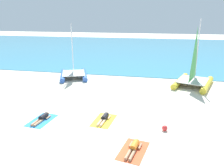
{
  "coord_description": "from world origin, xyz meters",
  "views": [
    {
      "loc": [
        3.17,
        -9.49,
        5.86
      ],
      "look_at": [
        0.0,
        5.46,
        1.2
      ],
      "focal_mm": 36.06,
      "sensor_mm": 36.0,
      "label": 1
    }
  ],
  "objects_px": {
    "towel_left": "(42,120)",
    "sunbather_left": "(42,118)",
    "sunbather_middle": "(104,118)",
    "towel_right": "(133,151)",
    "sunbather_right": "(134,147)",
    "beach_ball": "(165,128)",
    "sailboat_blue": "(73,70)",
    "sailboat_yellow": "(193,76)",
    "towel_middle": "(104,120)"
  },
  "relations": [
    {
      "from": "towel_left",
      "to": "sunbather_left",
      "type": "bearing_deg",
      "value": 84.44
    },
    {
      "from": "sunbather_middle",
      "to": "towel_right",
      "type": "bearing_deg",
      "value": -48.63
    },
    {
      "from": "sunbather_right",
      "to": "beach_ball",
      "type": "bearing_deg",
      "value": 66.84
    },
    {
      "from": "sailboat_blue",
      "to": "towel_right",
      "type": "xyz_separation_m",
      "value": [
        7.24,
        -11.28,
        -0.77
      ]
    },
    {
      "from": "sailboat_yellow",
      "to": "sunbather_right",
      "type": "distance_m",
      "value": 11.51
    },
    {
      "from": "sailboat_blue",
      "to": "towel_middle",
      "type": "height_order",
      "value": "sailboat_blue"
    },
    {
      "from": "sailboat_blue",
      "to": "towel_right",
      "type": "height_order",
      "value": "sailboat_blue"
    },
    {
      "from": "towel_left",
      "to": "towel_right",
      "type": "bearing_deg",
      "value": -19.26
    },
    {
      "from": "sailboat_blue",
      "to": "sunbather_middle",
      "type": "xyz_separation_m",
      "value": [
        5.2,
        -8.52,
        -0.64
      ]
    },
    {
      "from": "sailboat_yellow",
      "to": "towel_left",
      "type": "height_order",
      "value": "sailboat_yellow"
    },
    {
      "from": "sailboat_blue",
      "to": "towel_middle",
      "type": "distance_m",
      "value": 10.06
    },
    {
      "from": "sunbather_left",
      "to": "towel_right",
      "type": "distance_m",
      "value": 5.94
    },
    {
      "from": "sailboat_yellow",
      "to": "beach_ball",
      "type": "distance_m",
      "value": 9.06
    },
    {
      "from": "towel_middle",
      "to": "sunbather_middle",
      "type": "bearing_deg",
      "value": 85.02
    },
    {
      "from": "towel_left",
      "to": "beach_ball",
      "type": "distance_m",
      "value": 7.01
    },
    {
      "from": "beach_ball",
      "to": "towel_left",
      "type": "bearing_deg",
      "value": -177.98
    },
    {
      "from": "towel_middle",
      "to": "sunbather_middle",
      "type": "height_order",
      "value": "sunbather_middle"
    },
    {
      "from": "sailboat_blue",
      "to": "towel_left",
      "type": "relative_size",
      "value": 2.73
    },
    {
      "from": "sunbather_middle",
      "to": "towel_right",
      "type": "relative_size",
      "value": 0.82
    },
    {
      "from": "towel_middle",
      "to": "sunbather_middle",
      "type": "distance_m",
      "value": 0.14
    },
    {
      "from": "sunbather_left",
      "to": "towel_right",
      "type": "height_order",
      "value": "sunbather_left"
    },
    {
      "from": "sailboat_blue",
      "to": "beach_ball",
      "type": "bearing_deg",
      "value": -67.97
    },
    {
      "from": "towel_left",
      "to": "sunbather_right",
      "type": "height_order",
      "value": "sunbather_right"
    },
    {
      "from": "sailboat_blue",
      "to": "sailboat_yellow",
      "type": "bearing_deg",
      "value": -23.62
    },
    {
      "from": "towel_left",
      "to": "sunbather_middle",
      "type": "distance_m",
      "value": 3.65
    },
    {
      "from": "towel_left",
      "to": "towel_middle",
      "type": "relative_size",
      "value": 1.0
    },
    {
      "from": "sunbather_middle",
      "to": "sunbather_right",
      "type": "bearing_deg",
      "value": -47.81
    },
    {
      "from": "sailboat_blue",
      "to": "sunbather_middle",
      "type": "relative_size",
      "value": 3.3
    },
    {
      "from": "sunbather_left",
      "to": "towel_right",
      "type": "bearing_deg",
      "value": -14.32
    },
    {
      "from": "sunbather_left",
      "to": "sunbather_middle",
      "type": "height_order",
      "value": "same"
    },
    {
      "from": "sunbather_left",
      "to": "beach_ball",
      "type": "relative_size",
      "value": 5.23
    },
    {
      "from": "sunbather_middle",
      "to": "towel_right",
      "type": "xyz_separation_m",
      "value": [
        2.04,
        -2.76,
        -0.13
      ]
    },
    {
      "from": "sunbather_left",
      "to": "sunbather_right",
      "type": "xyz_separation_m",
      "value": [
        5.6,
        -1.95,
        0.0
      ]
    },
    {
      "from": "sunbather_right",
      "to": "towel_middle",
      "type": "bearing_deg",
      "value": 138.07
    },
    {
      "from": "sailboat_blue",
      "to": "beach_ball",
      "type": "xyz_separation_m",
      "value": [
        8.65,
        -9.08,
        -0.62
      ]
    },
    {
      "from": "towel_left",
      "to": "sunbather_middle",
      "type": "height_order",
      "value": "sunbather_middle"
    },
    {
      "from": "sailboat_yellow",
      "to": "sunbather_middle",
      "type": "height_order",
      "value": "sailboat_yellow"
    },
    {
      "from": "towel_left",
      "to": "towel_middle",
      "type": "bearing_deg",
      "value": 11.82
    },
    {
      "from": "sailboat_yellow",
      "to": "towel_right",
      "type": "distance_m",
      "value": 11.59
    },
    {
      "from": "sailboat_yellow",
      "to": "towel_middle",
      "type": "bearing_deg",
      "value": -107.89
    },
    {
      "from": "sunbather_right",
      "to": "sailboat_yellow",
      "type": "bearing_deg",
      "value": 80.38
    },
    {
      "from": "sunbather_middle",
      "to": "beach_ball",
      "type": "xyz_separation_m",
      "value": [
        3.45,
        -0.56,
        0.02
      ]
    },
    {
      "from": "sailboat_blue",
      "to": "sunbather_right",
      "type": "bearing_deg",
      "value": -78.7
    },
    {
      "from": "towel_middle",
      "to": "sunbather_middle",
      "type": "relative_size",
      "value": 1.21
    },
    {
      "from": "sunbather_right",
      "to": "sailboat_blue",
      "type": "bearing_deg",
      "value": 132.97
    },
    {
      "from": "towel_middle",
      "to": "sunbather_left",
      "type": "bearing_deg",
      "value": -169.19
    },
    {
      "from": "towel_left",
      "to": "towel_right",
      "type": "distance_m",
      "value": 5.92
    },
    {
      "from": "towel_right",
      "to": "beach_ball",
      "type": "distance_m",
      "value": 2.62
    },
    {
      "from": "sailboat_yellow",
      "to": "towel_middle",
      "type": "relative_size",
      "value": 2.99
    },
    {
      "from": "sunbather_left",
      "to": "towel_right",
      "type": "relative_size",
      "value": 0.83
    }
  ]
}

